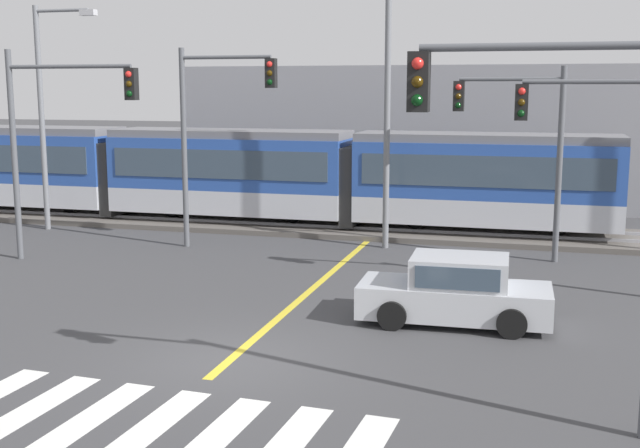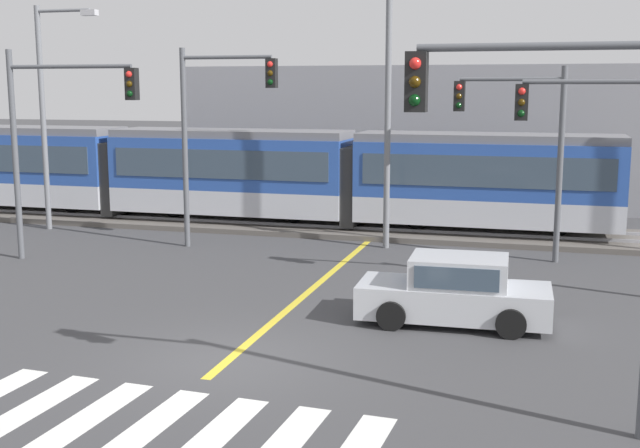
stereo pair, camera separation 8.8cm
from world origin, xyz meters
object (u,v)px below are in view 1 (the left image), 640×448
Objects in this scene: traffic_light_far_left at (213,117)px; street_lamp_centre at (394,78)px; traffic_light_mid_right at (626,144)px; sedan_crossing at (455,292)px; traffic_light_near_right at (571,164)px; traffic_light_mid_left at (53,123)px; light_rail_tram at (231,171)px; street_lamp_west at (47,103)px; traffic_light_far_right at (523,133)px.

street_lamp_centre is (5.54, 1.54, 1.24)m from traffic_light_far_left.
sedan_crossing is at bearing -137.80° from traffic_light_mid_right.
traffic_light_far_left is at bearing 132.32° from traffic_light_near_right.
traffic_light_mid_right is 8.69m from traffic_light_near_right.
traffic_light_far_left is at bearing 165.75° from traffic_light_mid_right.
traffic_light_mid_left is at bearing -179.79° from traffic_light_mid_right.
traffic_light_far_left is 0.66× the size of street_lamp_centre.
light_rail_tram is 15.34m from traffic_light_mid_right.
street_lamp_west is at bearing 143.20° from traffic_light_near_right.
street_lamp_west is at bearing 167.14° from traffic_light_far_left.
traffic_light_mid_left is 0.78× the size of street_lamp_west.
traffic_light_mid_right is 0.71× the size of street_lamp_west.
sedan_crossing is 17.96m from street_lamp_west.
traffic_light_far_right is 0.72× the size of street_lamp_west.
light_rail_tram is 3.48× the size of street_lamp_west.
traffic_light_near_right is at bearing -53.69° from light_rail_tram.
sedan_crossing is at bearing -15.07° from traffic_light_mid_left.
traffic_light_mid_right is at bearing -56.65° from traffic_light_far_right.
traffic_light_mid_left is 10.45m from street_lamp_centre.
traffic_light_near_right is at bearing -85.33° from traffic_light_far_right.
traffic_light_mid_right is 0.59× the size of street_lamp_centre.
traffic_light_near_right reaches higher than light_rail_tram.
traffic_light_mid_right is at bearing -14.25° from traffic_light_far_left.
street_lamp_centre is (9.25, 4.68, 1.34)m from traffic_light_mid_left.
traffic_light_near_right reaches higher than traffic_light_mid_right.
light_rail_tram is 11.46m from traffic_light_far_right.
street_lamp_west is 0.83× the size of street_lamp_centre.
street_lamp_west is at bearing 152.71° from sedan_crossing.
street_lamp_centre reaches higher than traffic_light_far_left.
street_lamp_west is (-17.71, 13.25, 0.55)m from traffic_light_near_right.
street_lamp_centre reaches higher than light_rail_tram.
street_lamp_west reaches higher than traffic_light_near_right.
light_rail_tram is 4.36× the size of traffic_light_far_left.
traffic_light_far_left is at bearing 142.81° from sedan_crossing.
light_rail_tram is 4.83× the size of traffic_light_far_right.
street_lamp_west is at bearing 125.67° from traffic_light_mid_left.
traffic_light_far_right is 9.61m from traffic_light_far_left.
street_lamp_centre is at bearing -0.38° from street_lamp_west.
street_lamp_centre is at bearing 110.96° from traffic_light_near_right.
traffic_light_mid_left is at bearing -153.17° from street_lamp_centre.
traffic_light_near_right reaches higher than traffic_light_far_right.
light_rail_tram is 4.45× the size of traffic_light_mid_left.
traffic_light_mid_right is at bearing -29.28° from light_rail_tram.
traffic_light_mid_right is 15.83m from traffic_light_mid_left.
traffic_light_mid_right is 0.91× the size of traffic_light_mid_left.
traffic_light_near_right is 0.76× the size of street_lamp_west.
light_rail_tram is 5.03m from traffic_light_far_left.
light_rail_tram is 2.88× the size of street_lamp_centre.
street_lamp_centre is (-2.90, 7.95, 4.79)m from sedan_crossing.
traffic_light_far_left is at bearing -164.43° from street_lamp_centre.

